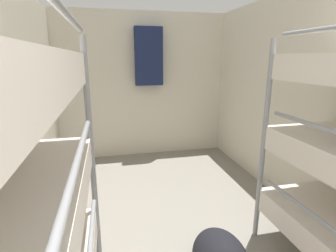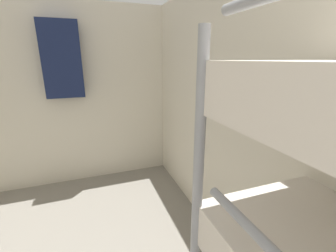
{
  "view_description": "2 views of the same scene",
  "coord_description": "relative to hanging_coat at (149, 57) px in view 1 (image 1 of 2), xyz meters",
  "views": [
    {
      "loc": [
        -0.58,
        0.54,
        1.65
      ],
      "look_at": [
        -0.02,
        2.95,
        1.0
      ],
      "focal_mm": 28.0,
      "sensor_mm": 36.0,
      "label": 1
    },
    {
      "loc": [
        0.32,
        1.73,
        1.68
      ],
      "look_at": [
        0.83,
        3.13,
        1.23
      ],
      "focal_mm": 24.0,
      "sensor_mm": 36.0,
      "label": 2
    }
  ],
  "objects": [
    {
      "name": "wall_right",
      "position": [
        1.33,
        -2.33,
        -0.48
      ],
      "size": [
        0.06,
        5.02,
        2.37
      ],
      "color": "beige",
      "rests_on": "ground_plane"
    },
    {
      "name": "wall_back",
      "position": [
        -0.08,
        0.15,
        -0.48
      ],
      "size": [
        2.89,
        0.06,
        2.37
      ],
      "color": "beige",
      "rests_on": "ground_plane"
    },
    {
      "name": "hanging_coat",
      "position": [
        0.0,
        0.0,
        0.0
      ],
      "size": [
        0.44,
        0.12,
        0.9
      ],
      "color": "#192347"
    }
  ]
}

